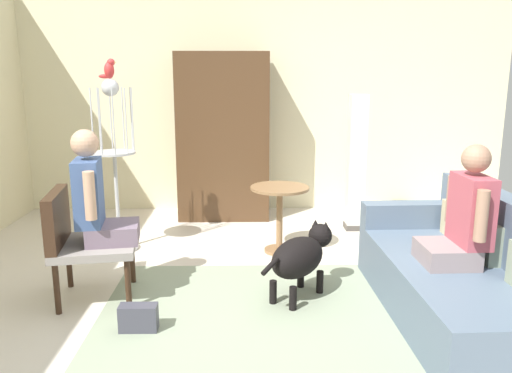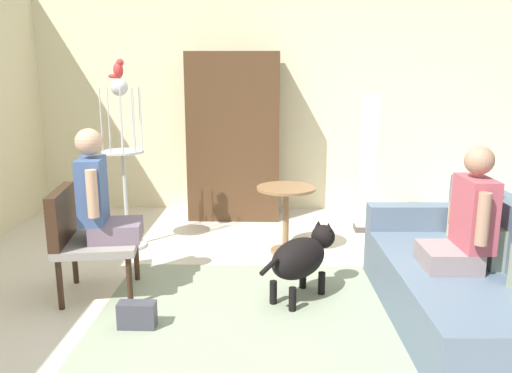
% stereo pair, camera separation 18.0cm
% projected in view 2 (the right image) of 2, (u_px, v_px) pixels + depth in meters
% --- Properties ---
extents(ground_plane, '(6.73, 6.73, 0.00)m').
position_uv_depth(ground_plane, '(261.00, 304.00, 3.81)').
color(ground_plane, beige).
extents(back_wall, '(6.21, 0.12, 2.68)m').
position_uv_depth(back_wall, '(267.00, 102.00, 6.29)').
color(back_wall, beige).
rests_on(back_wall, ground).
extents(area_rug, '(2.43, 2.16, 0.01)m').
position_uv_depth(area_rug, '(268.00, 323.00, 3.52)').
color(area_rug, gray).
rests_on(area_rug, ground).
extents(couch, '(0.93, 1.94, 0.86)m').
position_uv_depth(couch, '(465.00, 280.00, 3.52)').
color(couch, slate).
rests_on(couch, ground).
extents(armchair, '(0.68, 0.67, 0.84)m').
position_uv_depth(armchair, '(83.00, 233.00, 3.88)').
color(armchair, '#382316').
rests_on(armchair, ground).
extents(person_on_couch, '(0.43, 0.53, 0.83)m').
position_uv_depth(person_on_couch, '(466.00, 220.00, 3.39)').
color(person_on_couch, gray).
extents(person_on_armchair, '(0.48, 0.50, 0.85)m').
position_uv_depth(person_on_armchair, '(100.00, 196.00, 3.84)').
color(person_on_armchair, slate).
extents(round_end_table, '(0.56, 0.56, 0.65)m').
position_uv_depth(round_end_table, '(286.00, 207.00, 4.83)').
color(round_end_table, olive).
rests_on(round_end_table, ground).
extents(dog, '(0.59, 0.70, 0.54)m').
position_uv_depth(dog, '(302.00, 256.00, 3.86)').
color(dog, black).
rests_on(dog, ground).
extents(bird_cage_stand, '(0.40, 0.40, 1.64)m').
position_uv_depth(bird_cage_stand, '(124.00, 163.00, 4.90)').
color(bird_cage_stand, silver).
rests_on(bird_cage_stand, ground).
extents(parrot, '(0.17, 0.10, 0.18)m').
position_uv_depth(parrot, '(118.00, 69.00, 4.70)').
color(parrot, red).
rests_on(parrot, bird_cage_stand).
extents(column_lamp, '(0.20, 0.20, 1.47)m').
position_uv_depth(column_lamp, '(366.00, 165.00, 5.45)').
color(column_lamp, '#4C4742').
rests_on(column_lamp, ground).
extents(armoire_cabinet, '(1.05, 0.56, 1.92)m').
position_uv_depth(armoire_cabinet, '(234.00, 136.00, 5.99)').
color(armoire_cabinet, '#4C331E').
rests_on(armoire_cabinet, ground).
extents(handbag, '(0.25, 0.11, 0.18)m').
position_uv_depth(handbag, '(137.00, 315.00, 3.45)').
color(handbag, '#3F3F4C').
rests_on(handbag, ground).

